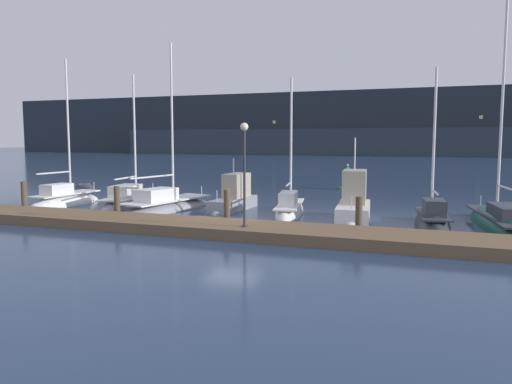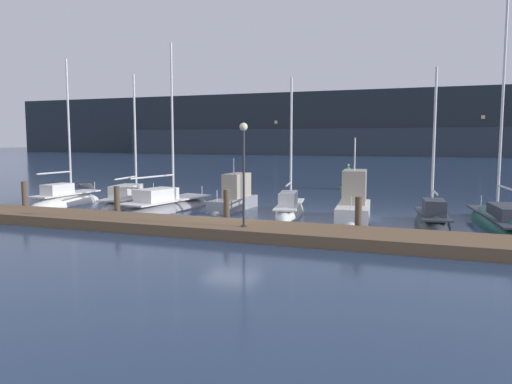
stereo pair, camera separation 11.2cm
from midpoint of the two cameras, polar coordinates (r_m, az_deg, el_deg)
name	(u,v)px [view 1 (the left image)]	position (r m, az deg, el deg)	size (l,w,h in m)	color
ground_plane	(232,224)	(23.10, -2.86, -3.72)	(400.00, 400.00, 0.00)	navy
dock	(211,228)	(21.03, -5.31, -4.08)	(31.36, 2.80, 0.45)	brown
mooring_pile_0	(24,197)	(29.18, -25.08, -0.57)	(0.28, 0.28, 1.70)	#4C3D2D
mooring_pile_1	(117,203)	(25.35, -15.72, -1.21)	(0.28, 0.28, 1.63)	#4C3D2D
mooring_pile_2	(227,208)	(22.41, -3.49, -1.85)	(0.28, 0.28, 1.68)	#4C3D2D
mooring_pile_3	(359,216)	(20.77, 11.51, -2.72)	(0.28, 0.28, 1.59)	#4C3D2D
sailboat_berth_1	(65,203)	(31.88, -21.07, -1.17)	(1.77, 5.56, 9.33)	white
sailboat_berth_2	(132,204)	(30.48, -14.10, -1.30)	(3.02, 6.98, 8.44)	gray
sailboat_berth_3	(166,208)	(28.11, -10.36, -1.77)	(3.26, 7.39, 9.75)	gray
motorboat_berth_4	(234,203)	(27.89, -2.67, -1.27)	(1.55, 4.60, 3.38)	gray
sailboat_berth_5	(290,212)	(26.35, 3.73, -2.26)	(2.42, 6.06, 7.88)	white
motorboat_berth_6	(354,212)	(24.58, 10.98, -2.23)	(2.15, 5.02, 4.67)	white
sailboat_berth_7	(432,223)	(24.03, 19.36, -3.39)	(2.07, 5.24, 7.91)	#2D3338
sailboat_berth_8	(501,225)	(24.87, 26.05, -3.39)	(3.08, 8.46, 12.39)	#195647
channel_buoy	(347,180)	(40.02, 10.33, 1.37)	(1.34, 1.34, 1.99)	green
dock_lamppost	(244,158)	(19.61, -1.51, 3.93)	(0.32, 0.32, 4.11)	#2D2D33
hillside_backdrop	(405,125)	(134.80, 16.59, 7.30)	(240.00, 23.00, 16.44)	#232B33
rowboat_adrift	(84,187)	(43.87, -19.14, 0.57)	(3.45, 2.89, 0.56)	#2D3338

